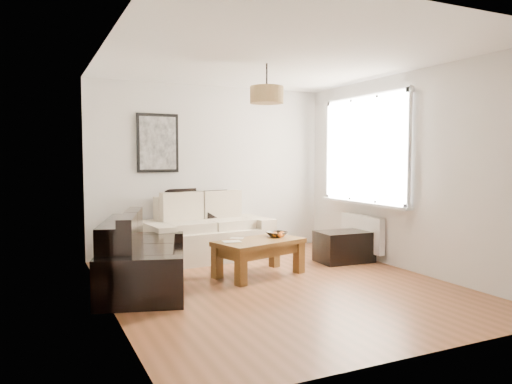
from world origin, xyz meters
name	(u,v)px	position (x,y,z in m)	size (l,w,h in m)	color
floor	(278,285)	(0.00, 0.00, 0.00)	(4.50, 4.50, 0.00)	brown
ceiling	(279,59)	(0.00, 0.00, 2.60)	(3.80, 4.50, 0.00)	white
wall_back	(211,169)	(0.00, 2.25, 1.30)	(3.80, 0.04, 2.60)	silver
wall_front	(422,182)	(0.00, -2.25, 1.30)	(3.80, 0.04, 2.60)	silver
wall_left	(107,176)	(-1.90, 0.00, 1.30)	(0.04, 4.50, 2.60)	silver
wall_right	(406,172)	(1.90, 0.00, 1.30)	(0.04, 4.50, 2.60)	silver
window_bay	(366,150)	(1.86, 0.80, 1.60)	(0.14, 1.90, 1.60)	white
radiator	(362,233)	(1.82, 0.80, 0.38)	(0.10, 0.90, 0.52)	white
poster	(158,143)	(-0.85, 2.22, 1.70)	(0.62, 0.04, 0.87)	black
pendant_shade	(267,95)	(0.00, 0.30, 2.23)	(0.40, 0.40, 0.20)	tan
loveseat_cream	(207,228)	(-0.25, 1.78, 0.45)	(1.82, 0.99, 0.90)	beige
sofa_leather	(144,254)	(-1.43, 0.54, 0.39)	(1.80, 0.87, 0.78)	black
coffee_table	(259,258)	(0.00, 0.51, 0.23)	(1.11, 0.60, 0.45)	brown
ottoman	(344,246)	(1.45, 0.73, 0.22)	(0.76, 0.49, 0.44)	black
cushion_left	(182,205)	(-0.55, 2.00, 0.79)	(0.46, 0.14, 0.46)	black
cushion_right	(216,204)	(-0.02, 2.00, 0.77)	(0.42, 0.13, 0.42)	black
fruit_bowl	(277,234)	(0.32, 0.64, 0.48)	(0.26, 0.26, 0.06)	black
orange_a	(280,235)	(0.30, 0.52, 0.49)	(0.07, 0.07, 0.07)	orange
orange_b	(282,234)	(0.36, 0.58, 0.49)	(0.07, 0.07, 0.07)	orange
orange_c	(275,235)	(0.26, 0.58, 0.49)	(0.07, 0.07, 0.07)	orange
papers	(232,241)	(-0.36, 0.53, 0.46)	(0.22, 0.15, 0.01)	silver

